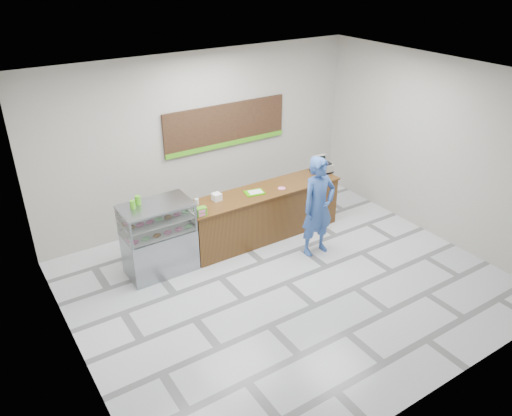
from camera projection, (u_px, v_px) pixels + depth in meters
floor at (287, 282)px, 8.70m from camera, size 7.00×7.00×0.00m
back_wall at (202, 139)px, 10.13m from camera, size 7.00×0.00×7.00m
ceiling at (294, 81)px, 7.09m from camera, size 7.00×7.00×0.00m
sales_counter at (264, 213)px, 9.88m from camera, size 3.26×0.76×1.03m
display_case at (159, 238)px, 8.73m from camera, size 1.22×0.72×1.33m
menu_board at (226, 126)px, 10.28m from camera, size 2.80×0.06×0.90m
cash_register at (322, 166)px, 10.38m from camera, size 0.39×0.41×0.34m
card_terminal at (317, 178)px, 10.13m from camera, size 0.09×0.15×0.04m
serving_tray at (255, 193)px, 9.52m from camera, size 0.41×0.33×0.02m
napkin_box at (217, 197)px, 9.23m from camera, size 0.17×0.17×0.13m
straw_cup at (197, 202)px, 9.07m from camera, size 0.08×0.08×0.12m
promo_box at (201, 211)px, 8.68m from camera, size 0.19×0.13×0.16m
donut_decal at (282, 188)px, 9.72m from camera, size 0.14×0.14×0.00m
green_cup_left at (133, 204)px, 8.28m from camera, size 0.09×0.09×0.14m
green_cup_right at (138, 200)px, 8.41m from camera, size 0.10×0.10×0.16m
customer at (318, 207)px, 9.17m from camera, size 0.71×0.47×1.93m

